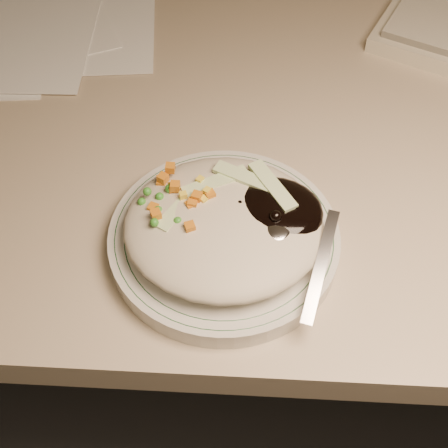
{
  "coord_description": "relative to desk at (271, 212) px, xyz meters",
  "views": [
    {
      "loc": [
        -0.04,
        0.8,
        1.25
      ],
      "look_at": [
        -0.06,
        1.17,
        0.78
      ],
      "focal_mm": 50.0,
      "sensor_mm": 36.0,
      "label": 1
    }
  ],
  "objects": [
    {
      "name": "plate",
      "position": [
        -0.06,
        -0.21,
        0.21
      ],
      "size": [
        0.23,
        0.23,
        0.02
      ],
      "primitive_type": "cylinder",
      "color": "beige",
      "rests_on": "desk"
    },
    {
      "name": "meal",
      "position": [
        -0.05,
        -0.21,
        0.24
      ],
      "size": [
        0.21,
        0.19,
        0.05
      ],
      "color": "#AEA48D",
      "rests_on": "plate"
    },
    {
      "name": "plate_rim",
      "position": [
        -0.06,
        -0.21,
        0.22
      ],
      "size": [
        0.22,
        0.22,
        0.0
      ],
      "color": "#144723",
      "rests_on": "plate"
    },
    {
      "name": "desk",
      "position": [
        0.0,
        0.0,
        0.0
      ],
      "size": [
        1.4,
        0.7,
        0.74
      ],
      "color": "tan",
      "rests_on": "ground"
    }
  ]
}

